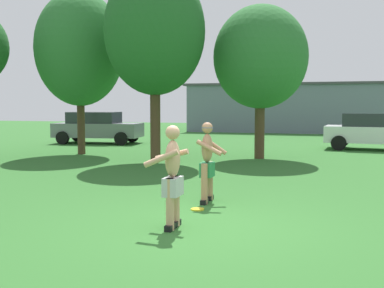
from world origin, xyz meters
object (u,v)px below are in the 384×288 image
Objects in this scene: player_in_gray at (172,174)px; tree_near_building at (260,57)px; frisbee at (197,209)px; car_gray_near_post at (97,127)px; car_white_far_end at (376,131)px; player_with_cap at (207,159)px; tree_right_field at (155,31)px; tree_behind_players at (80,49)px.

tree_near_building reaches higher than player_in_gray.
frisbee is at bearing 88.79° from player_in_gray.
car_white_far_end is (13.18, 0.39, 0.00)m from car_gray_near_post.
frisbee is 0.06× the size of car_white_far_end.
tree_near_building reaches higher than player_with_cap.
car_gray_near_post is 10.20m from tree_near_building.
player_with_cap is 2.10m from player_in_gray.
car_white_far_end is (4.19, 12.61, -0.06)m from player_with_cap.
car_white_far_end is 0.67× the size of tree_right_field.
tree_near_building is at bearing 4.50° from tree_behind_players.
car_gray_near_post is 9.01m from tree_right_field.
player_in_gray is 9.56m from tree_right_field.
player_in_gray reaches higher than player_with_cap.
tree_behind_players is at bearing -175.50° from tree_near_building.
tree_near_building is at bearing 91.01° from frisbee.
car_gray_near_post and car_white_far_end have the same top height.
player_in_gray is 0.26× the size of tree_behind_players.
player_with_cap is 6.48× the size of frisbee.
tree_right_field is at bearing 119.74° from player_with_cap.
player_with_cap reaches higher than car_white_far_end.
player_with_cap is 10.80m from tree_behind_players.
car_gray_near_post is at bearing 111.16° from tree_behind_players.
player_in_gray is at bearing -67.13° from tree_right_field.
car_gray_near_post reaches higher than frisbee.
frisbee is at bearing -63.01° from tree_right_field.
car_white_far_end is 12.88m from tree_behind_players.
player_in_gray is at bearing -53.27° from tree_behind_players.
tree_right_field is at bearing -139.54° from car_white_far_end.
frisbee is 8.84m from tree_right_field.
car_white_far_end is (4.19, 13.36, 0.81)m from frisbee.
player_in_gray is 12.33m from tree_behind_players.
tree_right_field reaches higher than car_white_far_end.
frisbee is at bearing -88.99° from tree_near_building.
player_with_cap is 0.30× the size of tree_near_building.
car_gray_near_post is at bearing 122.06° from player_in_gray.
player_in_gray is at bearing -106.00° from car_white_far_end.
tree_behind_players is at bearing 131.12° from frisbee.
tree_near_building is at bearing 29.87° from tree_right_field.
tree_behind_players is (-7.11, 9.53, 3.25)m from player_in_gray.
car_gray_near_post is 0.71× the size of tree_behind_players.
car_white_far_end is (4.22, 14.71, -0.05)m from player_in_gray.
frisbee is at bearing -89.52° from player_with_cap.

